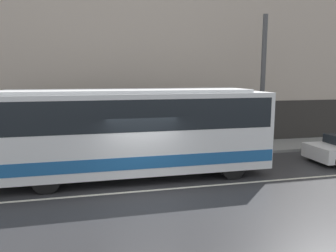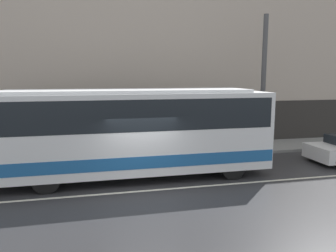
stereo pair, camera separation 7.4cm
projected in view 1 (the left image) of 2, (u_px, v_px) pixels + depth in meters
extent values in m
plane|color=#2D2D30|center=(145.00, 191.00, 11.34)|extent=(60.00, 60.00, 0.00)
cube|color=gray|center=(127.00, 154.00, 16.45)|extent=(60.00, 2.67, 0.14)
cube|color=#B7A899|center=(123.00, 56.00, 17.14)|extent=(60.00, 0.30, 9.92)
cube|color=#2D2B28|center=(124.00, 127.00, 17.55)|extent=(60.00, 0.06, 2.48)
cube|color=beige|center=(145.00, 191.00, 11.34)|extent=(54.00, 0.14, 0.01)
cube|color=white|center=(130.00, 131.00, 12.63)|extent=(10.80, 2.60, 2.97)
cube|color=#1E5999|center=(131.00, 155.00, 12.77)|extent=(10.75, 2.62, 0.45)
cube|color=black|center=(130.00, 112.00, 12.52)|extent=(10.48, 2.62, 1.13)
cube|color=orange|center=(258.00, 96.00, 13.66)|extent=(0.12, 1.95, 0.28)
cube|color=white|center=(129.00, 91.00, 12.39)|extent=(9.18, 2.21, 0.12)
cylinder|color=black|center=(233.00, 167.00, 12.61)|extent=(0.97, 0.28, 0.97)
cylinder|color=black|center=(211.00, 153.00, 14.80)|extent=(0.97, 0.28, 0.97)
cylinder|color=black|center=(46.00, 179.00, 11.06)|extent=(0.97, 0.28, 0.97)
cylinder|color=black|center=(53.00, 162.00, 13.24)|extent=(0.97, 0.28, 0.97)
cylinder|color=black|center=(314.00, 152.00, 15.71)|extent=(0.63, 0.20, 0.63)
cylinder|color=#4C4C4F|center=(263.00, 84.00, 16.64)|extent=(0.24, 0.24, 6.81)
cylinder|color=navy|center=(88.00, 137.00, 16.55)|extent=(0.36, 0.36, 1.48)
sphere|color=tan|center=(88.00, 120.00, 16.41)|extent=(0.27, 0.27, 0.27)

